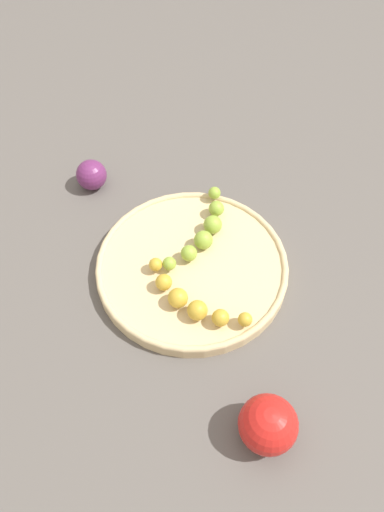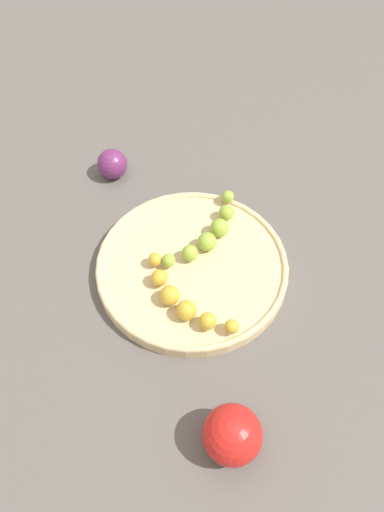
# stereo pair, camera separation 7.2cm
# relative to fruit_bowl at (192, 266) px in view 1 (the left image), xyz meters

# --- Properties ---
(ground_plane) EXTENTS (2.40, 2.40, 0.00)m
(ground_plane) POSITION_rel_fruit_bowl_xyz_m (0.00, 0.00, -0.01)
(ground_plane) COLOR #56514C
(fruit_bowl) EXTENTS (0.29, 0.29, 0.02)m
(fruit_bowl) POSITION_rel_fruit_bowl_xyz_m (0.00, 0.00, 0.00)
(fruit_bowl) COLOR #D1B784
(fruit_bowl) RESTS_ON ground_plane
(banana_spotted) EXTENTS (0.16, 0.09, 0.03)m
(banana_spotted) POSITION_rel_fruit_bowl_xyz_m (0.06, -0.04, 0.02)
(banana_spotted) COLOR gold
(banana_spotted) RESTS_ON fruit_bowl
(banana_green) EXTENTS (0.11, 0.15, 0.03)m
(banana_green) POSITION_rel_fruit_bowl_xyz_m (-0.04, 0.04, 0.02)
(banana_green) COLOR #8CAD38
(banana_green) RESTS_ON fruit_bowl
(plum_purple) EXTENTS (0.05, 0.05, 0.05)m
(plum_purple) POSITION_rel_fruit_bowl_xyz_m (-0.24, -0.06, 0.01)
(plum_purple) COLOR #662659
(plum_purple) RESTS_ON ground_plane
(apple_red) EXTENTS (0.07, 0.07, 0.07)m
(apple_red) POSITION_rel_fruit_bowl_xyz_m (0.26, -0.04, 0.02)
(apple_red) COLOR red
(apple_red) RESTS_ON ground_plane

